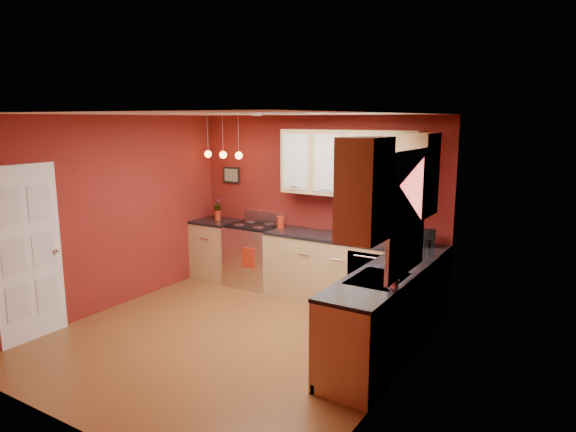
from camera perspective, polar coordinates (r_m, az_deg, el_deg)
The scene contains 27 objects.
floor at distance 6.26m, azimuth -6.45°, elevation -13.33°, with size 4.20×4.20×0.00m, color brown.
ceiling at distance 5.72m, azimuth -7.01°, elevation 11.20°, with size 4.00×4.20×0.02m, color silver.
wall_back at distance 7.58m, azimuth 3.16°, elevation 1.28°, with size 4.00×0.02×2.60m, color maroon.
wall_front at distance 4.46m, azimuth -23.78°, elevation -6.46°, with size 4.00×0.02×2.60m, color maroon.
wall_left at distance 7.25m, azimuth -19.23°, elevation 0.24°, with size 0.02×4.20×2.60m, color maroon.
wall_right at distance 4.90m, azimuth 12.02°, elevation -4.25°, with size 0.02×4.20×2.60m, color maroon.
base_cabinets_back_left at distance 8.42m, azimuth -7.82°, elevation -3.75°, with size 0.70×0.60×0.90m, color tan.
base_cabinets_back_right at distance 7.20m, azimuth 7.08°, elevation -6.27°, with size 2.54×0.60×0.90m, color tan.
base_cabinets_right at distance 5.67m, azimuth 10.34°, elevation -11.16°, with size 0.60×2.10×0.90m, color tan.
counter_back_left at distance 8.32m, azimuth -7.91°, elevation -0.62°, with size 0.70×0.62×0.04m, color black.
counter_back_right at distance 7.07m, azimuth 7.17°, elevation -2.63°, with size 2.54×0.62×0.04m, color black.
counter_right at distance 5.51m, azimuth 10.51°, elevation -6.62°, with size 0.62×2.10×0.04m, color black.
gas_range at distance 7.98m, azimuth -3.76°, elevation -4.26°, with size 0.76×0.64×1.11m.
dishwasher_front at distance 6.80m, azimuth 8.90°, elevation -7.34°, with size 0.60×0.02×0.80m, color silver.
sink at distance 5.38m, azimuth 9.94°, elevation -7.09°, with size 0.50×0.70×0.33m.
window at distance 5.10m, azimuth 13.06°, elevation 0.77°, with size 0.06×1.02×1.22m.
door_left_wall at distance 6.61m, azimuth -26.97°, elevation -3.76°, with size 0.12×0.82×2.05m.
upper_cabinets_back at distance 7.08m, azimuth 6.82°, elevation 5.84°, with size 2.00×0.35×0.90m, color tan.
upper_cabinets_right at distance 5.14m, azimuth 11.70°, elevation 3.84°, with size 0.35×1.95×0.90m, color tan.
wall_picture at distance 8.36m, azimuth -6.28°, elevation 4.54°, with size 0.32×0.03×0.26m, color black.
pendant_lights at distance 8.01m, azimuth -7.23°, elevation 6.82°, with size 0.71×0.11×0.66m.
red_canister at distance 7.62m, azimuth -0.83°, elevation -0.70°, with size 0.12×0.12×0.18m.
red_vase at distance 8.33m, azimuth -7.83°, elevation 0.09°, with size 0.10×0.10×0.16m, color #9F2411.
flowers at distance 8.30m, azimuth -7.86°, elevation 1.21°, with size 0.12×0.12×0.21m, color #9F2411.
coffee_maker at distance 6.77m, azimuth 15.37°, elevation -2.46°, with size 0.19×0.18×0.23m.
soap_pump at distance 5.03m, azimuth 11.56°, elevation -6.87°, with size 0.09×0.10×0.21m, color silver.
dish_towel at distance 7.64m, azimuth -4.43°, elevation -4.65°, with size 0.22×0.02×0.31m, color #9F2411.
Camera 1 is at (3.56, -4.47, 2.55)m, focal length 32.00 mm.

